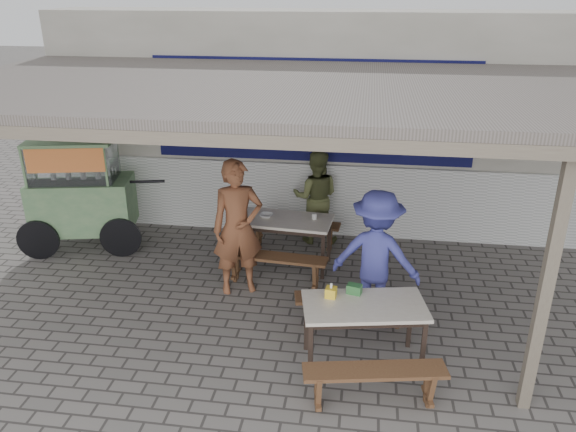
# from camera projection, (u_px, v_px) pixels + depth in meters

# --- Properties ---
(ground) EXTENTS (60.00, 60.00, 0.00)m
(ground) POSITION_uv_depth(u_px,v_px,m) (300.00, 334.00, 6.73)
(ground) COLOR #68625E
(ground) RESTS_ON ground
(back_wall) EXTENTS (9.00, 1.28, 3.50)m
(back_wall) POSITION_uv_depth(u_px,v_px,m) (327.00, 124.00, 9.33)
(back_wall) COLOR beige
(back_wall) RESTS_ON ground
(warung_roof) EXTENTS (9.00, 4.21, 2.81)m
(warung_roof) POSITION_uv_depth(u_px,v_px,m) (313.00, 93.00, 6.50)
(warung_roof) COLOR #625954
(warung_roof) RESTS_ON ground
(table_left) EXTENTS (1.39, 0.79, 0.75)m
(table_left) POSITION_uv_depth(u_px,v_px,m) (285.00, 224.00, 8.10)
(table_left) COLOR beige
(table_left) RESTS_ON ground
(bench_left_street) EXTENTS (1.46, 0.40, 0.45)m
(bench_left_street) POSITION_uv_depth(u_px,v_px,m) (275.00, 263.00, 7.69)
(bench_left_street) COLOR brown
(bench_left_street) RESTS_ON ground
(bench_left_wall) EXTENTS (1.46, 0.40, 0.45)m
(bench_left_wall) POSITION_uv_depth(u_px,v_px,m) (294.00, 228.00, 8.77)
(bench_left_wall) COLOR brown
(bench_left_wall) RESTS_ON ground
(table_right) EXTENTS (1.40, 0.90, 0.75)m
(table_right) POSITION_uv_depth(u_px,v_px,m) (364.00, 311.00, 5.96)
(table_right) COLOR beige
(table_right) RESTS_ON ground
(bench_right_street) EXTENTS (1.42, 0.53, 0.45)m
(bench_right_street) POSITION_uv_depth(u_px,v_px,m) (374.00, 379.00, 5.45)
(bench_right_street) COLOR brown
(bench_right_street) RESTS_ON ground
(bench_right_wall) EXTENTS (1.42, 0.53, 0.45)m
(bench_right_wall) POSITION_uv_depth(u_px,v_px,m) (353.00, 304.00, 6.73)
(bench_right_wall) COLOR brown
(bench_right_wall) RESTS_ON ground
(vendor_cart) EXTENTS (2.08, 1.17, 1.75)m
(vendor_cart) POSITION_uv_depth(u_px,v_px,m) (80.00, 190.00, 8.61)
(vendor_cart) COLOR #7D9D68
(vendor_cart) RESTS_ON ground
(patron_street_side) EXTENTS (0.79, 0.66, 1.84)m
(patron_street_side) POSITION_uv_depth(u_px,v_px,m) (238.00, 228.00, 7.35)
(patron_street_side) COLOR brown
(patron_street_side) RESTS_ON ground
(patron_wall_side) EXTENTS (0.75, 0.60, 1.51)m
(patron_wall_side) POSITION_uv_depth(u_px,v_px,m) (316.00, 197.00, 8.87)
(patron_wall_side) COLOR brown
(patron_wall_side) RESTS_ON ground
(patron_right_table) EXTENTS (1.19, 0.83, 1.68)m
(patron_right_table) POSITION_uv_depth(u_px,v_px,m) (376.00, 256.00, 6.77)
(patron_right_table) COLOR #3E4099
(patron_right_table) RESTS_ON ground
(tissue_box) EXTENTS (0.13, 0.13, 0.11)m
(tissue_box) POSITION_uv_depth(u_px,v_px,m) (331.00, 292.00, 6.04)
(tissue_box) COLOR yellow
(tissue_box) RESTS_ON table_right
(donation_box) EXTENTS (0.18, 0.14, 0.10)m
(donation_box) POSITION_uv_depth(u_px,v_px,m) (354.00, 289.00, 6.12)
(donation_box) COLOR #2F6A35
(donation_box) RESTS_ON table_right
(condiment_jar) EXTENTS (0.07, 0.07, 0.08)m
(condiment_jar) POSITION_uv_depth(u_px,v_px,m) (314.00, 216.00, 8.05)
(condiment_jar) COLOR beige
(condiment_jar) RESTS_ON table_left
(condiment_bowl) EXTENTS (0.21, 0.21, 0.05)m
(condiment_bowl) POSITION_uv_depth(u_px,v_px,m) (266.00, 215.00, 8.12)
(condiment_bowl) COLOR white
(condiment_bowl) RESTS_ON table_left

